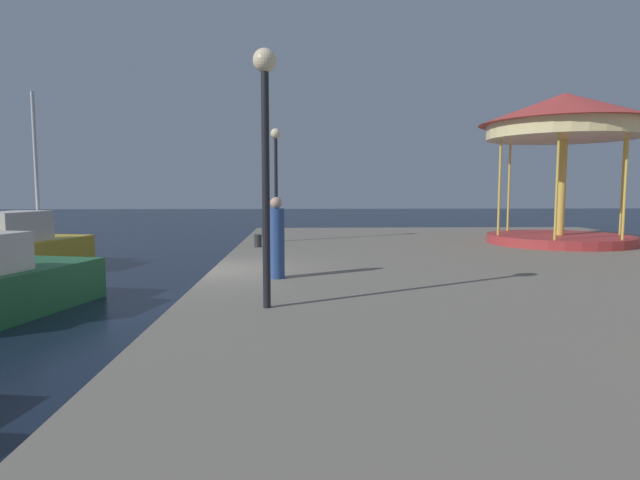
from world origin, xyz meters
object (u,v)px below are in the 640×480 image
Objects in this scene: lamp_post_mid_promenade at (276,164)px; sailboat_yellow at (22,249)px; bollard_north at (265,232)px; bollard_south at (258,241)px; carousel at (564,132)px; lamp_post_near_edge at (265,131)px; motorboat_green at (0,284)px; person_by_the_water at (276,240)px.

sailboat_yellow is at bearing -169.53° from lamp_post_mid_promenade.
sailboat_yellow is at bearing -157.55° from bollard_north.
sailboat_yellow is 8.27m from bollard_north.
carousel is at bearing 3.77° from bollard_south.
lamp_post_near_edge reaches higher than bollard_south.
carousel is at bearing 1.08° from sailboat_yellow.
sailboat_yellow is 14.68× the size of bollard_north.
lamp_post_mid_promenade reaches higher than motorboat_green.
sailboat_yellow is 1.32× the size of motorboat_green.
lamp_post_mid_promenade is at bearing 10.47° from sailboat_yellow.
lamp_post_mid_promenade is at bearing 53.99° from motorboat_green.
carousel is 1.39× the size of lamp_post_mid_promenade.
carousel is 11.19m from bollard_north.
motorboat_green is 7.59m from bollard_south.
bollard_north is (-10.23, 2.82, -3.56)m from carousel.
bollard_south is at bearing 95.35° from lamp_post_near_edge.
bollard_north is at bearing 164.59° from carousel.
sailboat_yellow reaches higher than carousel.
sailboat_yellow is at bearing 113.75° from motorboat_green.
bollard_south is at bearing -89.92° from bollard_north.
carousel is 3.27× the size of person_by_the_water.
sailboat_yellow is 1.06× the size of carousel.
bollard_north is 1.00× the size of bollard_south.
motorboat_green reaches higher than bollard_north.
lamp_post_near_edge is 1.00× the size of lamp_post_mid_promenade.
lamp_post_near_edge reaches higher than motorboat_green.
person_by_the_water is at bearing -3.01° from motorboat_green.
sailboat_yellow reaches higher than motorboat_green.
person_by_the_water is at bearing -81.91° from bollard_south.
bollard_north is (7.64, 3.16, 0.26)m from sailboat_yellow.
lamp_post_near_edge is at bearing -134.84° from carousel.
bollard_south is (4.98, 5.71, 0.33)m from motorboat_green.
motorboat_green is (2.66, -6.05, -0.07)m from sailboat_yellow.
lamp_post_near_edge is at bearing -88.34° from lamp_post_mid_promenade.
sailboat_yellow reaches higher than lamp_post_mid_promenade.
carousel is at bearing -15.41° from bollard_north.
lamp_post_near_edge is 2.34× the size of person_by_the_water.
motorboat_green is 11.11× the size of bollard_north.
lamp_post_near_edge is at bearing -84.65° from bollard_south.
sailboat_yellow is at bearing 132.88° from lamp_post_near_edge.
lamp_post_near_edge is at bearing -90.69° from person_by_the_water.
carousel is 9.83m from lamp_post_mid_promenade.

